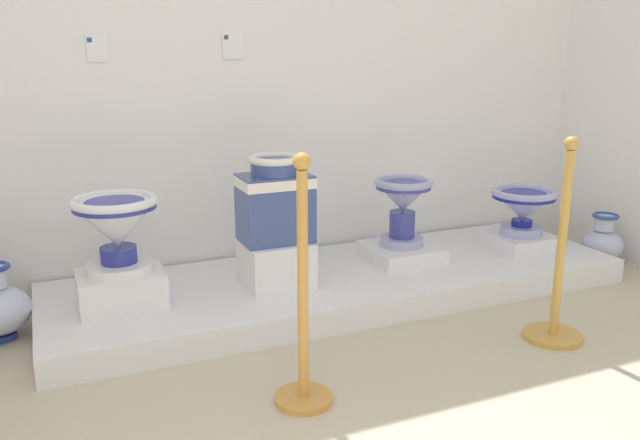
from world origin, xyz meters
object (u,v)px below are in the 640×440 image
Objects in this scene: info_placard_second at (233,45)px; antique_toilet_broad_patterned at (523,205)px; decorative_vase_companion at (603,243)px; antique_toilet_leftmost at (116,225)px; antique_toilet_rightmost at (275,198)px; plinth_block_tall_cobalt at (401,252)px; antique_toilet_tall_cobalt at (403,201)px; plinth_block_rightmost at (276,263)px; stanchion_post_near_right at (558,285)px; plinth_block_leftmost at (122,290)px; info_placard_first at (97,48)px; stanchion_post_near_left at (303,325)px; plinth_block_broad_patterned at (520,241)px.

antique_toilet_broad_patterned is at bearing -18.37° from info_placard_second.
antique_toilet_broad_patterned is 0.61m from decorative_vase_companion.
antique_toilet_leftmost is at bearing -144.08° from info_placard_second.
antique_toilet_rightmost is (0.76, -0.01, 0.06)m from antique_toilet_leftmost.
antique_toilet_rightmost is 0.90m from plinth_block_tall_cobalt.
antique_toilet_tall_cobalt reaches higher than antique_toilet_broad_patterned.
antique_toilet_leftmost is at bearing 179.28° from plinth_block_rightmost.
antique_toilet_rightmost is at bearing 141.38° from stanchion_post_near_right.
info_placard_second is (0.73, 0.53, 0.79)m from antique_toilet_leftmost.
antique_toilet_broad_patterned is at bearing -0.14° from plinth_block_leftmost.
info_placard_first is (-0.73, 0.54, 0.72)m from antique_toilet_rightmost.
plinth_block_rightmost is 0.75× the size of antique_toilet_rightmost.
antique_toilet_tall_cobalt is 1.20× the size of decorative_vase_companion.
decorative_vase_companion is at bearing -9.87° from plinth_block_tall_cobalt.
antique_toilet_rightmost reaches higher than antique_toilet_tall_cobalt.
antique_toilet_rightmost is at bearing 176.65° from decorative_vase_companion.
stanchion_post_near_right is (-1.05, -0.72, 0.12)m from decorative_vase_companion.
plinth_block_leftmost is at bearing 120.81° from stanchion_post_near_left.
plinth_block_broad_patterned is 2.00m from stanchion_post_near_left.
info_placard_second reaches higher than plinth_block_rightmost.
plinth_block_broad_patterned is (0.77, -0.10, 0.00)m from plinth_block_tall_cobalt.
info_placard_second is at bearing 82.78° from stanchion_post_near_left.
plinth_block_tall_cobalt is 1.48m from info_placard_second.
info_placard_second is (-0.03, 0.54, 0.73)m from antique_toilet_rightmost.
plinth_block_tall_cobalt is 0.30m from antique_toilet_tall_cobalt.
antique_toilet_rightmost is at bearing -0.72° from plinth_block_leftmost.
plinth_block_tall_cobalt is at bearing 7.46° from plinth_block_rightmost.
antique_toilet_broad_patterned is at bearing 0.14° from antique_toilet_rightmost.
stanchion_post_near_left reaches higher than plinth_block_broad_patterned.
antique_toilet_leftmost is 2.89m from decorative_vase_companion.
info_placard_first is at bearing 164.26° from plinth_block_tall_cobalt.
antique_toilet_rightmost is 1.35× the size of decorative_vase_companion.
stanchion_post_near_left is at bearing -97.22° from info_placard_second.
stanchion_post_near_left is at bearing -135.18° from plinth_block_tall_cobalt.
decorative_vase_companion is 0.34× the size of stanchion_post_near_left.
antique_toilet_leftmost is 0.40× the size of stanchion_post_near_left.
antique_toilet_leftmost is 1.56m from antique_toilet_tall_cobalt.
decorative_vase_companion is 2.45m from stanchion_post_near_left.
antique_toilet_leftmost is 2.03m from stanchion_post_near_right.
plinth_block_rightmost is at bearing -0.72° from plinth_block_leftmost.
plinth_block_broad_patterned is at bearing 0.14° from antique_toilet_rightmost.
antique_toilet_rightmost is at bearing -179.86° from plinth_block_broad_patterned.
plinth_block_leftmost is 1.07m from stanchion_post_near_left.
antique_toilet_tall_cobalt is at bearing -27.43° from info_placard_second.
stanchion_post_near_left is at bearing -177.41° from stanchion_post_near_right.
antique_toilet_leftmost is 1.08m from stanchion_post_near_left.
antique_toilet_leftmost is at bearing 120.81° from stanchion_post_near_left.
plinth_block_leftmost is at bearing 177.35° from decorative_vase_companion.
antique_toilet_tall_cobalt reaches higher than plinth_block_leftmost.
info_placard_first reaches higher than plinth_block_rightmost.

